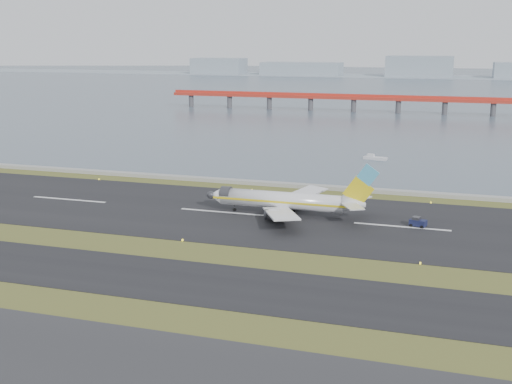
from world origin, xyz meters
TOP-DOWN VIEW (x-y plane):
  - ground at (0.00, 0.00)m, footprint 1000.00×1000.00m
  - taxiway_strip at (0.00, -12.00)m, footprint 1000.00×18.00m
  - runway_strip at (0.00, 30.00)m, footprint 1000.00×45.00m
  - seawall at (0.00, 60.00)m, footprint 1000.00×2.50m
  - bay_water at (0.00, 460.00)m, footprint 1400.00×800.00m
  - red_pier at (20.00, 250.00)m, footprint 260.00×5.00m
  - far_shoreline at (13.62, 620.00)m, footprint 1400.00×80.00m
  - airliner at (14.93, 31.60)m, footprint 38.52×32.89m
  - pushback_tug at (43.13, 31.13)m, footprint 3.77×2.79m
  - workboat_near at (24.91, 107.18)m, footprint 7.91×3.79m

SIDE VIEW (x-z plane):
  - ground at x=0.00m, z-range 0.00..0.00m
  - bay_water at x=0.00m, z-range -0.65..0.65m
  - taxiway_strip at x=0.00m, z-range 0.00..0.10m
  - runway_strip at x=0.00m, z-range 0.00..0.10m
  - seawall at x=0.00m, z-range 0.00..1.00m
  - workboat_near at x=24.91m, z-range -0.34..1.51m
  - pushback_tug at x=43.13m, z-range -0.03..2.13m
  - airliner at x=14.93m, z-range -2.94..9.86m
  - far_shoreline at x=13.62m, z-range -24.18..36.32m
  - red_pier at x=20.00m, z-range 2.18..12.38m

